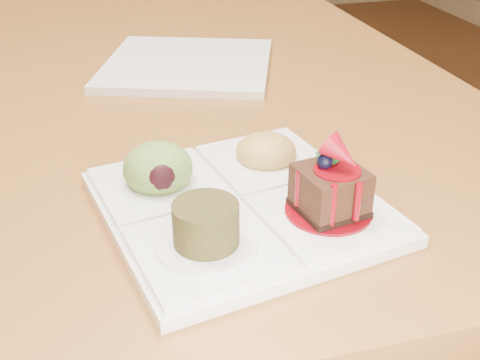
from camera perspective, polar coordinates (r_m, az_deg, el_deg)
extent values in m
plane|color=#4F2D16|center=(1.57, -10.66, -13.23)|extent=(6.00, 6.00, 0.00)
cube|color=#9E6628|center=(1.21, -13.90, 13.27)|extent=(1.00, 1.80, 0.04)
cylinder|color=#9E6628|center=(2.17, -2.07, 10.77)|extent=(0.06, 0.06, 0.71)
cylinder|color=black|center=(1.17, 14.32, -15.35)|extent=(0.04, 0.04, 0.48)
cylinder|color=black|center=(1.49, 12.95, -4.40)|extent=(0.04, 0.04, 0.48)
cube|color=white|center=(0.55, 0.00, -2.62)|extent=(0.28, 0.28, 0.01)
cube|color=white|center=(0.53, 8.35, -3.30)|extent=(0.13, 0.13, 0.01)
cube|color=white|center=(0.48, -3.17, -6.55)|extent=(0.13, 0.13, 0.01)
cube|color=white|center=(0.58, -7.68, -0.43)|extent=(0.13, 0.13, 0.01)
cube|color=white|center=(0.62, 2.48, 1.90)|extent=(0.13, 0.13, 0.01)
cylinder|color=#6E040C|center=(0.53, 8.38, -2.91)|extent=(0.08, 0.08, 0.00)
cube|color=black|center=(0.53, 8.40, -2.69)|extent=(0.06, 0.06, 0.01)
cube|color=#331C0E|center=(0.52, 8.56, -0.72)|extent=(0.06, 0.06, 0.03)
cylinder|color=#6E040C|center=(0.51, 8.71, 1.04)|extent=(0.04, 0.04, 0.00)
sphere|color=black|center=(0.51, 8.04, 1.75)|extent=(0.01, 0.01, 0.01)
cone|color=maroon|center=(0.50, 9.67, 2.40)|extent=(0.04, 0.04, 0.03)
cube|color=#124917|center=(0.52, 8.56, 2.09)|extent=(0.01, 0.02, 0.01)
cube|color=#124917|center=(0.51, 7.83, 2.10)|extent=(0.01, 0.01, 0.01)
cylinder|color=#6E040C|center=(0.49, 8.79, -2.38)|extent=(0.01, 0.01, 0.04)
cylinder|color=#6E040C|center=(0.50, 11.08, -2.02)|extent=(0.01, 0.01, 0.03)
cylinder|color=#6E040C|center=(0.51, 5.56, -0.83)|extent=(0.01, 0.01, 0.03)
cylinder|color=white|center=(0.48, -3.19, -6.06)|extent=(0.08, 0.08, 0.00)
cylinder|color=#493014|center=(0.47, -3.25, -4.15)|extent=(0.05, 0.05, 0.03)
cylinder|color=#432C0E|center=(0.46, -3.29, -2.99)|extent=(0.04, 0.04, 0.00)
ellipsoid|color=olive|center=(0.57, -7.79, 1.10)|extent=(0.07, 0.07, 0.05)
ellipsoid|color=black|center=(0.55, -7.47, 0.23)|extent=(0.03, 0.02, 0.03)
ellipsoid|color=gold|center=(0.61, 2.50, 2.69)|extent=(0.06, 0.06, 0.04)
cube|color=#DF3F10|center=(0.62, 3.57, 3.31)|extent=(0.02, 0.02, 0.01)
cube|color=#3F6A17|center=(0.62, 2.42, 3.55)|extent=(0.02, 0.02, 0.01)
cube|color=#DF3F10|center=(0.61, 1.45, 3.34)|extent=(0.02, 0.02, 0.01)
cube|color=#3F6A17|center=(0.60, 1.53, 2.84)|extent=(0.02, 0.02, 0.01)
cube|color=#DF3F10|center=(0.60, 2.60, 2.40)|extent=(0.02, 0.02, 0.01)
cube|color=#3F6A17|center=(0.61, 3.43, 2.74)|extent=(0.02, 0.02, 0.01)
cube|color=white|center=(0.92, -4.96, 10.85)|extent=(0.31, 0.31, 0.01)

